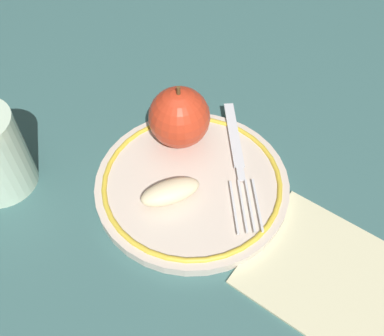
{
  "coord_description": "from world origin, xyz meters",
  "views": [
    {
      "loc": [
        0.23,
        -0.2,
        0.4
      ],
      "look_at": [
        0.01,
        -0.01,
        0.04
      ],
      "focal_mm": 40.0,
      "sensor_mm": 36.0,
      "label": 1
    }
  ],
  "objects_px": {
    "apple_red_whole": "(179,117)",
    "napkin_folded": "(328,273)",
    "plate": "(192,183)",
    "fork": "(238,157)",
    "apple_slice_front": "(170,192)"
  },
  "relations": [
    {
      "from": "plate",
      "to": "apple_slice_front",
      "type": "bearing_deg",
      "value": -84.28
    },
    {
      "from": "apple_red_whole",
      "to": "napkin_folded",
      "type": "bearing_deg",
      "value": -0.03
    },
    {
      "from": "plate",
      "to": "fork",
      "type": "relative_size",
      "value": 1.35
    },
    {
      "from": "apple_red_whole",
      "to": "fork",
      "type": "height_order",
      "value": "apple_red_whole"
    },
    {
      "from": "plate",
      "to": "apple_red_whole",
      "type": "distance_m",
      "value": 0.08
    },
    {
      "from": "apple_red_whole",
      "to": "apple_slice_front",
      "type": "xyz_separation_m",
      "value": [
        0.06,
        -0.06,
        -0.03
      ]
    },
    {
      "from": "apple_red_whole",
      "to": "fork",
      "type": "bearing_deg",
      "value": 24.06
    },
    {
      "from": "fork",
      "to": "napkin_folded",
      "type": "xyz_separation_m",
      "value": [
        0.16,
        -0.03,
        -0.01
      ]
    },
    {
      "from": "apple_red_whole",
      "to": "apple_slice_front",
      "type": "bearing_deg",
      "value": -47.2
    },
    {
      "from": "apple_slice_front",
      "to": "napkin_folded",
      "type": "relative_size",
      "value": 0.43
    },
    {
      "from": "fork",
      "to": "napkin_folded",
      "type": "relative_size",
      "value": 1.07
    },
    {
      "from": "apple_slice_front",
      "to": "napkin_folded",
      "type": "bearing_deg",
      "value": 130.7
    },
    {
      "from": "fork",
      "to": "napkin_folded",
      "type": "height_order",
      "value": "fork"
    },
    {
      "from": "fork",
      "to": "apple_red_whole",
      "type": "bearing_deg",
      "value": -118.25
    },
    {
      "from": "apple_slice_front",
      "to": "fork",
      "type": "xyz_separation_m",
      "value": [
        0.01,
        0.09,
        -0.01
      ]
    }
  ]
}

